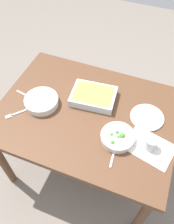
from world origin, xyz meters
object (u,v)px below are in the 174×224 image
at_px(stew_bowl, 42,101).
at_px(baking_dish, 94,96).
at_px(spoon_by_broccoli, 114,150).
at_px(fork_on_table, 16,114).
at_px(side_plate, 147,117).
at_px(spoon_spare, 142,146).
at_px(broccoli_bowl, 118,137).
at_px(spoon_by_stew, 29,97).
at_px(drink_cup, 151,144).

bearing_deg(stew_bowl, baking_dish, 28.19).
height_order(spoon_by_broccoli, fork_on_table, spoon_by_broccoli).
distance_m(side_plate, spoon_spare, 0.22).
bearing_deg(spoon_by_broccoli, broccoli_bowl, 94.74).
distance_m(broccoli_bowl, spoon_spare, 0.16).
xyz_separation_m(stew_bowl, spoon_by_stew, (-0.12, 0.02, -0.03)).
bearing_deg(baking_dish, spoon_spare, -30.92).
height_order(spoon_by_stew, spoon_spare, same).
distance_m(baking_dish, spoon_spare, 0.47).
relative_size(broccoli_bowl, baking_dish, 0.65).
distance_m(spoon_by_stew, spoon_by_broccoli, 0.71).
bearing_deg(spoon_spare, baking_dish, 149.08).
bearing_deg(stew_bowl, drink_cup, -4.95).
distance_m(stew_bowl, spoon_by_stew, 0.12).
bearing_deg(baking_dish, spoon_by_stew, -161.19).
xyz_separation_m(stew_bowl, spoon_by_broccoli, (0.57, -0.17, -0.03)).
height_order(baking_dish, spoon_spare, baking_dish).
distance_m(spoon_by_broccoli, fork_on_table, 0.69).
bearing_deg(fork_on_table, side_plate, 19.18).
bearing_deg(broccoli_bowl, side_plate, 59.98).
bearing_deg(broccoli_bowl, spoon_spare, 4.57).
height_order(stew_bowl, side_plate, stew_bowl).
height_order(spoon_by_stew, fork_on_table, spoon_by_stew).
bearing_deg(spoon_by_stew, fork_on_table, -91.12).
bearing_deg(spoon_by_stew, baking_dish, 18.81).
bearing_deg(side_plate, spoon_spare, -84.75).
relative_size(drink_cup, side_plate, 0.39).
height_order(stew_bowl, spoon_by_broccoli, stew_bowl).
bearing_deg(spoon_spare, stew_bowl, 174.24).
relative_size(drink_cup, spoon_spare, 0.48).
relative_size(baking_dish, side_plate, 1.46).
bearing_deg(spoon_by_stew, drink_cup, -5.71).
bearing_deg(baking_dish, fork_on_table, -144.78).
relative_size(stew_bowl, drink_cup, 2.73).
relative_size(broccoli_bowl, fork_on_table, 1.44).
height_order(baking_dish, fork_on_table, baking_dish).
height_order(stew_bowl, baking_dish, same).
bearing_deg(broccoli_bowl, stew_bowl, 171.47).
relative_size(side_plate, spoon_by_stew, 1.25).
bearing_deg(drink_cup, broccoli_bowl, -174.55).
distance_m(stew_bowl, broccoli_bowl, 0.57).
bearing_deg(drink_cup, spoon_by_broccoli, -152.31).
height_order(drink_cup, fork_on_table, drink_cup).
distance_m(broccoli_bowl, side_plate, 0.27).
distance_m(stew_bowl, side_plate, 0.71).
distance_m(side_plate, spoon_by_broccoli, 0.34).
distance_m(side_plate, spoon_by_stew, 0.82).
xyz_separation_m(drink_cup, spoon_spare, (-0.04, -0.01, -0.03)).
bearing_deg(side_plate, spoon_by_stew, -171.31).
bearing_deg(fork_on_table, stew_bowl, 49.07).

